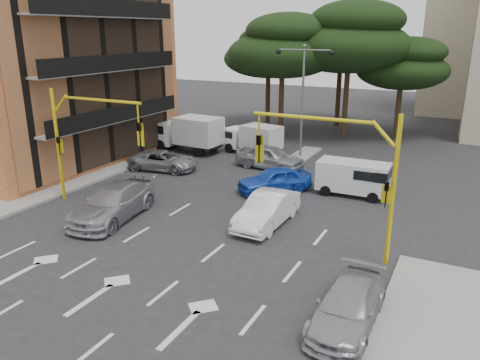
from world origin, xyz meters
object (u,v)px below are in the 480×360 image
object	(u,v)px
signal_mast_right	(347,166)
van_white	(353,178)
street_lamp_center	(303,82)
car_white_hatch	(267,210)
signal_mast_left	(81,132)
box_truck_a	(188,134)
car_blue_compact	(274,180)
car_silver_wagon	(113,203)
car_silver_cross_b	(270,157)
car_silver_parked	(348,306)
box_truck_b	(252,139)
car_silver_cross_a	(163,161)

from	to	relation	value
signal_mast_right	van_white	size ratio (longest dim) A/B	1.55
street_lamp_center	car_white_hatch	distance (m)	13.42
signal_mast_left	box_truck_a	xyz separation A→B (m)	(-1.50, 12.01, -2.54)
car_blue_compact	car_silver_wagon	world-z (taller)	car_silver_wagon
street_lamp_center	car_silver_cross_b	world-z (taller)	street_lamp_center
car_silver_parked	van_white	distance (m)	12.50
car_silver_parked	box_truck_b	distance (m)	21.43
car_silver_cross_b	car_silver_parked	world-z (taller)	car_silver_cross_b
car_silver_cross_a	car_silver_parked	world-z (taller)	car_silver_parked
car_white_hatch	car_silver_parked	size ratio (longest dim) A/B	1.04
signal_mast_left	car_silver_wagon	size ratio (longest dim) A/B	1.08
car_blue_compact	car_silver_cross_b	xyz separation A→B (m)	(-2.13, 4.25, 0.07)
signal_mast_left	car_silver_cross_b	world-z (taller)	signal_mast_left
signal_mast_left	van_white	distance (m)	14.71
car_blue_compact	signal_mast_right	bearing A→B (deg)	-5.37
car_blue_compact	car_silver_cross_a	world-z (taller)	car_blue_compact
car_white_hatch	car_silver_wagon	world-z (taller)	car_silver_wagon
car_silver_wagon	car_silver_parked	distance (m)	12.91
car_silver_wagon	van_white	distance (m)	12.94
signal_mast_right	car_silver_wagon	bearing A→B (deg)	-175.23
signal_mast_right	car_blue_compact	distance (m)	8.97
car_silver_cross_b	box_truck_a	distance (m)	7.59
car_silver_wagon	box_truck_a	world-z (taller)	box_truck_a
signal_mast_left	car_silver_cross_a	bearing A→B (deg)	91.68
car_white_hatch	box_truck_a	xyz separation A→B (m)	(-11.09, 10.27, 0.59)
street_lamp_center	car_silver_cross_a	world-z (taller)	street_lamp_center
box_truck_a	car_blue_compact	bearing A→B (deg)	-117.91
car_white_hatch	car_silver_cross_b	xyz separation A→B (m)	(-3.67, 8.79, 0.04)
street_lamp_center	car_blue_compact	distance (m)	9.13
box_truck_b	car_white_hatch	bearing A→B (deg)	-139.83
car_silver_cross_a	car_white_hatch	bearing A→B (deg)	-127.60
car_blue_compact	car_silver_cross_b	distance (m)	4.75
signal_mast_right	car_silver_cross_b	size ratio (longest dim) A/B	1.29
car_silver_cross_b	car_silver_parked	xyz separation A→B (m)	(9.10, -14.90, -0.15)
signal_mast_right	car_silver_wagon	size ratio (longest dim) A/B	1.08
car_silver_cross_b	van_white	bearing A→B (deg)	-108.98
signal_mast_right	car_silver_parked	xyz separation A→B (m)	(1.41, -4.37, -3.25)
box_truck_b	signal_mast_left	bearing A→B (deg)	178.35
car_blue_compact	car_silver_cross_b	size ratio (longest dim) A/B	0.91
street_lamp_center	car_silver_wagon	world-z (taller)	street_lamp_center
signal_mast_left	car_white_hatch	xyz separation A→B (m)	(9.59, 1.74, -3.13)
signal_mast_left	street_lamp_center	size ratio (longest dim) A/B	0.77
car_silver_parked	box_truck_a	distance (m)	23.27
car_silver_parked	street_lamp_center	bearing A→B (deg)	113.92
signal_mast_right	car_white_hatch	size ratio (longest dim) A/B	1.31
van_white	car_silver_wagon	bearing A→B (deg)	-48.90
car_white_hatch	van_white	distance (m)	6.57
car_silver_wagon	box_truck_a	distance (m)	13.57
car_blue_compact	box_truck_a	bearing A→B (deg)	-167.86
car_silver_wagon	van_white	bearing A→B (deg)	33.79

